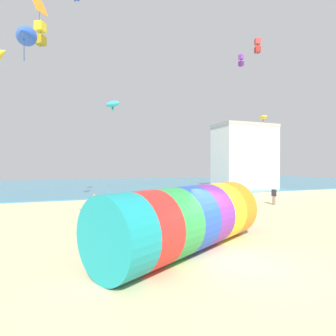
{
  "coord_description": "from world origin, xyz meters",
  "views": [
    {
      "loc": [
        -5.48,
        -7.86,
        3.39
      ],
      "look_at": [
        -1.23,
        3.53,
        3.28
      ],
      "focal_mm": 28.0,
      "sensor_mm": 36.0,
      "label": 1
    }
  ],
  "objects_px": {
    "giant_inflatable_tube": "(186,219)",
    "bystander_near_water": "(186,209)",
    "kite_purple_box": "(241,60)",
    "bystander_mid_beach": "(274,196)",
    "kite_blue_delta": "(24,33)",
    "kite_yellow_box": "(40,34)",
    "kite_cyan_parafoil": "(113,104)",
    "cooler_box": "(231,225)",
    "kite_orange_diamond": "(39,6)",
    "kite_handler": "(232,211)",
    "bystander_far_left": "(94,207)",
    "kite_red_box": "(258,46)",
    "kite_yellow_delta": "(2,52)",
    "kite_yellow_parafoil": "(263,117)"
  },
  "relations": [
    {
      "from": "giant_inflatable_tube",
      "to": "bystander_near_water",
      "type": "bearing_deg",
      "value": 65.83
    },
    {
      "from": "kite_purple_box",
      "to": "bystander_mid_beach",
      "type": "height_order",
      "value": "kite_purple_box"
    },
    {
      "from": "giant_inflatable_tube",
      "to": "kite_blue_delta",
      "type": "height_order",
      "value": "kite_blue_delta"
    },
    {
      "from": "bystander_mid_beach",
      "to": "kite_yellow_box",
      "type": "bearing_deg",
      "value": 170.07
    },
    {
      "from": "kite_cyan_parafoil",
      "to": "kite_purple_box",
      "type": "bearing_deg",
      "value": -0.17
    },
    {
      "from": "kite_cyan_parafoil",
      "to": "bystander_mid_beach",
      "type": "xyz_separation_m",
      "value": [
        13.65,
        -1.3,
        -7.12
      ]
    },
    {
      "from": "kite_cyan_parafoil",
      "to": "cooler_box",
      "type": "height_order",
      "value": "kite_cyan_parafoil"
    },
    {
      "from": "bystander_near_water",
      "to": "bystander_mid_beach",
      "type": "bearing_deg",
      "value": 21.03
    },
    {
      "from": "giant_inflatable_tube",
      "to": "cooler_box",
      "type": "distance_m",
      "value": 4.8
    },
    {
      "from": "kite_cyan_parafoil",
      "to": "kite_orange_diamond",
      "type": "bearing_deg",
      "value": 138.28
    },
    {
      "from": "kite_handler",
      "to": "bystander_far_left",
      "type": "xyz_separation_m",
      "value": [
        -7.14,
        4.51,
        -0.03
      ]
    },
    {
      "from": "giant_inflatable_tube",
      "to": "bystander_far_left",
      "type": "height_order",
      "value": "giant_inflatable_tube"
    },
    {
      "from": "bystander_far_left",
      "to": "cooler_box",
      "type": "relative_size",
      "value": 3.08
    },
    {
      "from": "bystander_far_left",
      "to": "kite_handler",
      "type": "bearing_deg",
      "value": -32.28
    },
    {
      "from": "cooler_box",
      "to": "bystander_far_left",
      "type": "bearing_deg",
      "value": 143.35
    },
    {
      "from": "kite_red_box",
      "to": "cooler_box",
      "type": "bearing_deg",
      "value": -146.02
    },
    {
      "from": "kite_yellow_delta",
      "to": "cooler_box",
      "type": "relative_size",
      "value": 3.18
    },
    {
      "from": "giant_inflatable_tube",
      "to": "bystander_mid_beach",
      "type": "height_order",
      "value": "giant_inflatable_tube"
    },
    {
      "from": "kite_purple_box",
      "to": "kite_yellow_delta",
      "type": "xyz_separation_m",
      "value": [
        -19.29,
        5.63,
        0.07
      ]
    },
    {
      "from": "kite_red_box",
      "to": "cooler_box",
      "type": "xyz_separation_m",
      "value": [
        -3.79,
        -2.56,
        -11.36
      ]
    },
    {
      "from": "kite_red_box",
      "to": "kite_orange_diamond",
      "type": "height_order",
      "value": "kite_orange_diamond"
    },
    {
      "from": "kite_yellow_delta",
      "to": "kite_orange_diamond",
      "type": "distance_m",
      "value": 4.94
    },
    {
      "from": "kite_blue_delta",
      "to": "kite_purple_box",
      "type": "distance_m",
      "value": 17.95
    },
    {
      "from": "bystander_near_water",
      "to": "kite_purple_box",
      "type": "bearing_deg",
      "value": 34.12
    },
    {
      "from": "kite_red_box",
      "to": "bystander_mid_beach",
      "type": "height_order",
      "value": "kite_red_box"
    },
    {
      "from": "kite_yellow_parafoil",
      "to": "kite_yellow_delta",
      "type": "bearing_deg",
      "value": 158.8
    },
    {
      "from": "giant_inflatable_tube",
      "to": "kite_handler",
      "type": "bearing_deg",
      "value": 36.12
    },
    {
      "from": "kite_yellow_box",
      "to": "kite_cyan_parafoil",
      "type": "bearing_deg",
      "value": -21.54
    },
    {
      "from": "kite_red_box",
      "to": "kite_purple_box",
      "type": "bearing_deg",
      "value": 66.03
    },
    {
      "from": "kite_yellow_parafoil",
      "to": "kite_blue_delta",
      "type": "bearing_deg",
      "value": -161.19
    },
    {
      "from": "kite_yellow_parafoil",
      "to": "kite_blue_delta",
      "type": "relative_size",
      "value": 0.64
    },
    {
      "from": "bystander_far_left",
      "to": "kite_red_box",
      "type": "bearing_deg",
      "value": -13.13
    },
    {
      "from": "kite_yellow_delta",
      "to": "bystander_near_water",
      "type": "bearing_deg",
      "value": -42.85
    },
    {
      "from": "kite_yellow_delta",
      "to": "kite_blue_delta",
      "type": "bearing_deg",
      "value": -74.98
    },
    {
      "from": "giant_inflatable_tube",
      "to": "cooler_box",
      "type": "relative_size",
      "value": 15.7
    },
    {
      "from": "giant_inflatable_tube",
      "to": "bystander_near_water",
      "type": "height_order",
      "value": "giant_inflatable_tube"
    },
    {
      "from": "kite_blue_delta",
      "to": "cooler_box",
      "type": "bearing_deg",
      "value": 2.21
    },
    {
      "from": "giant_inflatable_tube",
      "to": "bystander_far_left",
      "type": "bearing_deg",
      "value": 110.61
    },
    {
      "from": "kite_red_box",
      "to": "kite_orange_diamond",
      "type": "bearing_deg",
      "value": 146.53
    },
    {
      "from": "kite_blue_delta",
      "to": "kite_yellow_box",
      "type": "relative_size",
      "value": 0.89
    },
    {
      "from": "kite_blue_delta",
      "to": "kite_yellow_delta",
      "type": "relative_size",
      "value": 0.93
    },
    {
      "from": "kite_yellow_delta",
      "to": "cooler_box",
      "type": "distance_m",
      "value": 22.42
    },
    {
      "from": "bystander_far_left",
      "to": "kite_blue_delta",
      "type": "bearing_deg",
      "value": -119.89
    },
    {
      "from": "kite_orange_diamond",
      "to": "bystander_far_left",
      "type": "relative_size",
      "value": 1.72
    },
    {
      "from": "kite_yellow_box",
      "to": "bystander_far_left",
      "type": "distance_m",
      "value": 13.42
    },
    {
      "from": "kite_blue_delta",
      "to": "kite_orange_diamond",
      "type": "xyz_separation_m",
      "value": [
        -0.67,
        12.39,
        7.98
      ]
    },
    {
      "from": "kite_yellow_parafoil",
      "to": "kite_red_box",
      "type": "distance_m",
      "value": 5.67
    },
    {
      "from": "kite_blue_delta",
      "to": "kite_purple_box",
      "type": "bearing_deg",
      "value": 25.98
    },
    {
      "from": "kite_orange_diamond",
      "to": "bystander_mid_beach",
      "type": "bearing_deg",
      "value": -17.59
    },
    {
      "from": "bystander_far_left",
      "to": "giant_inflatable_tube",
      "type": "bearing_deg",
      "value": -69.39
    }
  ]
}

